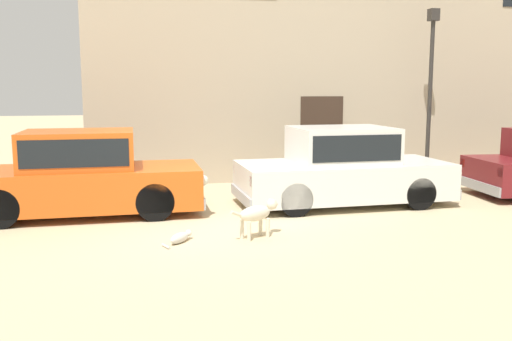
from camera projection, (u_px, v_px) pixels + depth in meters
ground_plane at (208, 227)px, 9.28m from camera, size 80.00×80.00×0.00m
parked_sedan_nearest at (81, 174)px, 10.05m from camera, size 4.40×1.78×1.55m
parked_sedan_second at (342, 167)px, 10.97m from camera, size 4.32×1.94×1.55m
apartment_block at (372, 42)px, 16.60m from camera, size 16.33×5.49×7.33m
stray_dog_spotted at (257, 214)px, 8.56m from camera, size 0.87×0.50×0.60m
stray_cat at (180, 238)px, 8.32m from camera, size 0.47×0.56×0.16m
street_lamp at (431, 74)px, 13.27m from camera, size 0.22×0.22×4.16m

